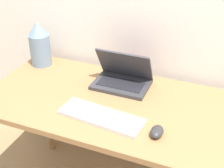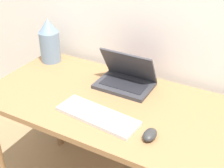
{
  "view_description": "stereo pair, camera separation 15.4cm",
  "coord_description": "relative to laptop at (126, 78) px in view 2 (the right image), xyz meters",
  "views": [
    {
      "loc": [
        0.46,
        -0.89,
        1.64
      ],
      "look_at": [
        -0.04,
        0.34,
        0.86
      ],
      "focal_mm": 50.0,
      "sensor_mm": 36.0,
      "label": 1
    },
    {
      "loc": [
        0.6,
        -0.82,
        1.64
      ],
      "look_at": [
        -0.04,
        0.34,
        0.86
      ],
      "focal_mm": 50.0,
      "sensor_mm": 36.0,
      "label": 2
    }
  ],
  "objects": [
    {
      "name": "desk",
      "position": [
        0.05,
        -0.18,
        -0.14
      ],
      "size": [
        1.42,
        0.67,
        0.76
      ],
      "color": "olive",
      "rests_on": "ground_plane"
    },
    {
      "name": "keyboard",
      "position": [
        0.02,
        -0.33,
        -0.04
      ],
      "size": [
        0.42,
        0.18,
        0.02
      ],
      "color": "silver",
      "rests_on": "desk"
    },
    {
      "name": "vase",
      "position": [
        -0.55,
        0.05,
        0.09
      ],
      "size": [
        0.12,
        0.12,
        0.28
      ],
      "color": "slate",
      "rests_on": "desk"
    },
    {
      "name": "laptop",
      "position": [
        0.0,
        0.0,
        0.0
      ],
      "size": [
        0.3,
        0.21,
        0.2
      ],
      "color": "#333338",
      "rests_on": "desk"
    },
    {
      "name": "mouse",
      "position": [
        0.29,
        -0.35,
        -0.03
      ],
      "size": [
        0.06,
        0.09,
        0.04
      ],
      "color": "#2D2D2D",
      "rests_on": "desk"
    }
  ]
}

